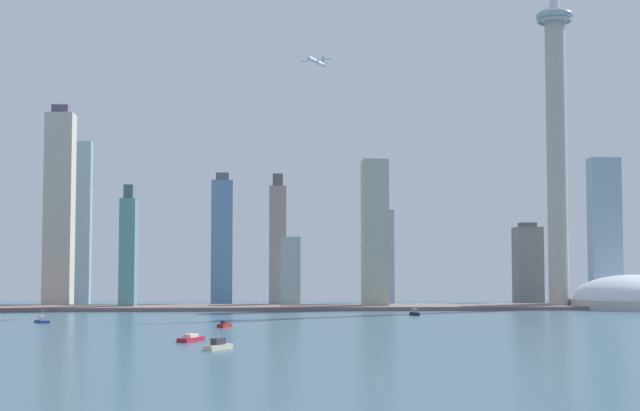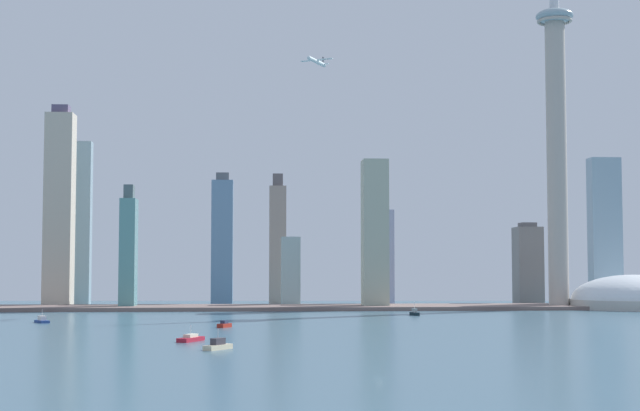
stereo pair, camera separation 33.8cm
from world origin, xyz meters
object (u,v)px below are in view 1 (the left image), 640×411
Objects in this scene: skyscraper_3 at (222,241)px; boat_7 at (225,325)px; airplane at (316,61)px; boat_5 at (191,339)px; boat_2 at (415,313)px; stadium_dome at (634,300)px; skyscraper_9 at (375,234)px; skyscraper_2 at (128,251)px; skyscraper_8 at (528,265)px; skyscraper_6 at (278,243)px; skyscraper_7 at (76,223)px; boat_3 at (218,345)px; skyscraper_5 at (59,209)px; observation_tower at (556,120)px; skyscraper_4 at (291,272)px; skyscraper_1 at (605,231)px; skyscraper_0 at (385,258)px; boat_4 at (42,320)px.

boat_7 is at bearing -87.73° from skyscraper_3.
boat_5 is at bearing 14.16° from airplane.
stadium_dome is at bearing 102.95° from boat_2.
skyscraper_9 reaches higher than stadium_dome.
skyscraper_2 reaches higher than skyscraper_8.
skyscraper_6 is at bearing 176.59° from skyscraper_8.
skyscraper_7 reaches higher than boat_3.
skyscraper_6 is at bearing 16.29° from skyscraper_5.
observation_tower is 2.45× the size of skyscraper_7.
skyscraper_8 is at bearing 4.40° from boat_3.
skyscraper_4 reaches higher than boat_5.
skyscraper_2 is at bearing -130.40° from boat_2.
skyscraper_1 is at bearing 116.55° from boat_2.
skyscraper_3 is at bearing 165.24° from skyscraper_0.
skyscraper_0 is 336.03m from boat_7.
boat_4 is at bearing -125.68° from skyscraper_4.
skyscraper_7 reaches higher than skyscraper_6.
skyscraper_0 is 205.97m from skyscraper_1.
boat_5 is at bearing -89.82° from skyscraper_3.
stadium_dome is 120.90m from skyscraper_8.
boat_2 is at bearing -103.65° from boat_4.
skyscraper_7 is at bearing -172.87° from skyscraper_3.
boat_5 is (-147.64, -409.92, -42.35)m from skyscraper_0.
skyscraper_4 is 5.40× the size of boat_2.
boat_3 is at bearing -72.70° from skyscraper_7.
skyscraper_9 is (207.02, -1.98, 14.76)m from skyscraper_2.
skyscraper_0 is at bearing 159.77° from stadium_dome.
skyscraper_1 is 293.96m from skyscraper_4.
boat_4 is at bearing 63.82° from boat_3.
skyscraper_9 is at bearing 144.29° from airplane.
skyscraper_1 reaches higher than stadium_dome.
stadium_dome is 0.61× the size of skyscraper_5.
boat_7 is at bearing -146.09° from boat_4.
skyscraper_4 is at bearing -80.21° from skyscraper_6.
stadium_dome is 1.04× the size of skyscraper_2.
skyscraper_0 is at bearing 179.18° from skyscraper_1.
skyscraper_2 is (-425.07, 16.45, 41.04)m from stadium_dome.
skyscraper_1 is 1.08× the size of skyscraper_9.
stadium_dome is 226.21m from boat_2.
skyscraper_1 is at bearing -6.80° from skyscraper_3.
observation_tower reaches higher than skyscraper_0.
skyscraper_3 is 452.98m from boat_5.
skyscraper_0 is (-139.87, 66.18, -117.80)m from observation_tower.
stadium_dome is 1.24× the size of skyscraper_0.
skyscraper_3 reaches higher than boat_3.
skyscraper_9 is 8.25× the size of boat_3.
observation_tower reaches higher than boat_4.
boat_5 is at bearing -77.83° from skyscraper_2.
skyscraper_6 is at bearing -160.46° from boat_7.
boat_2 is at bearing -27.46° from skyscraper_2.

